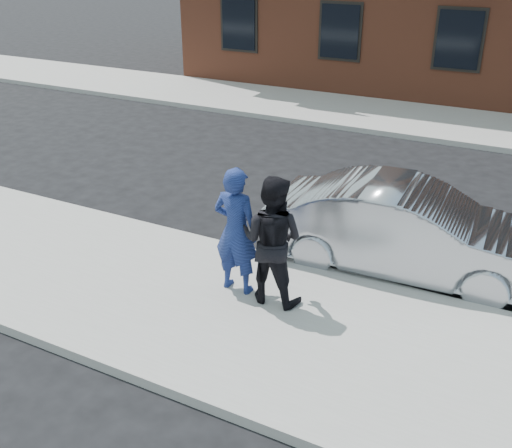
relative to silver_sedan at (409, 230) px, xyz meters
The scene contains 8 objects.
ground 2.86m from the silver_sedan, 123.48° to the right, with size 100.00×100.00×0.00m, color black.
near_sidewalk 3.04m from the silver_sedan, 120.82° to the right, with size 50.00×3.50×0.15m, color gray.
near_curb 1.82m from the silver_sedan, 153.76° to the right, with size 50.00×0.10×0.15m, color #999691.
far_sidewalk 9.10m from the silver_sedan, 99.65° to the left, with size 50.00×3.50×0.15m, color gray.
far_curb 7.34m from the silver_sedan, 102.01° to the left, with size 50.00×0.10×0.15m, color #999691.
silver_sedan is the anchor object (origin of this frame).
man_hoodie 2.87m from the silver_sedan, 136.31° to the right, with size 0.71×0.52×1.95m.
man_peacoat 2.49m from the silver_sedan, 126.67° to the right, with size 0.96×0.76×1.92m.
Camera 1 is at (3.33, -6.43, 4.95)m, focal length 42.00 mm.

